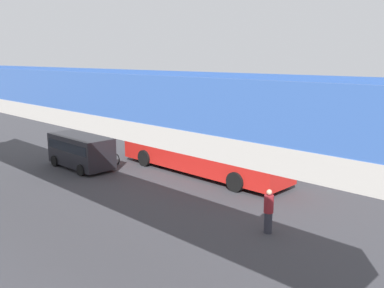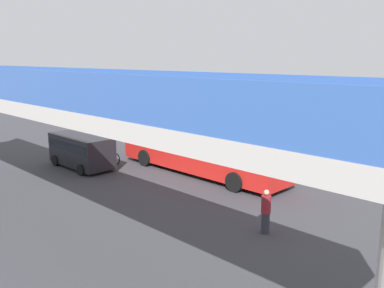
# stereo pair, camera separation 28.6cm
# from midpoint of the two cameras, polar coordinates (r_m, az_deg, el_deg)

# --- Properties ---
(ground) EXTENTS (80.00, 80.00, 0.00)m
(ground) POSITION_cam_midpoint_polar(r_m,az_deg,el_deg) (24.63, 2.69, -4.12)
(ground) COLOR #38383D
(city_bus) EXTENTS (11.54, 2.85, 3.15)m
(city_bus) POSITION_cam_midpoint_polar(r_m,az_deg,el_deg) (24.26, 0.83, 0.23)
(city_bus) COLOR red
(city_bus) RESTS_ON ground
(parked_van) EXTENTS (4.80, 2.17, 2.05)m
(parked_van) POSITION_cam_midpoint_polar(r_m,az_deg,el_deg) (26.56, -15.47, -0.73)
(parked_van) COLOR black
(parked_van) RESTS_ON ground
(bicycle_red) EXTENTS (1.77, 0.44, 0.96)m
(bicycle_red) POSITION_cam_midpoint_polar(r_m,az_deg,el_deg) (27.49, -11.40, -1.84)
(bicycle_red) COLOR black
(bicycle_red) RESTS_ON ground
(pedestrian) EXTENTS (0.38, 0.38, 1.79)m
(pedestrian) POSITION_cam_midpoint_polar(r_m,az_deg,el_deg) (16.50, 10.07, -9.22)
(pedestrian) COLOR #2D2D38
(pedestrian) RESTS_ON ground
(traffic_sign) EXTENTS (0.08, 0.60, 2.80)m
(traffic_sign) POSITION_cam_midpoint_polar(r_m,az_deg,el_deg) (26.25, 13.96, 0.78)
(traffic_sign) COLOR slate
(traffic_sign) RESTS_ON ground
(lane_dash_leftmost) EXTENTS (2.00, 0.20, 0.01)m
(lane_dash_leftmost) POSITION_cam_midpoint_polar(r_m,az_deg,el_deg) (24.67, 14.24, -4.44)
(lane_dash_leftmost) COLOR silver
(lane_dash_leftmost) RESTS_ON ground
(lane_dash_left) EXTENTS (2.00, 0.20, 0.01)m
(lane_dash_left) POSITION_cam_midpoint_polar(r_m,az_deg,el_deg) (26.80, 6.84, -2.86)
(lane_dash_left) COLOR silver
(lane_dash_left) RESTS_ON ground
(lane_dash_centre) EXTENTS (2.00, 0.20, 0.01)m
(lane_dash_centre) POSITION_cam_midpoint_polar(r_m,az_deg,el_deg) (29.32, 0.64, -1.49)
(lane_dash_centre) COLOR silver
(lane_dash_centre) RESTS_ON ground
(pedestrian_overpass) EXTENTS (29.82, 2.60, 6.39)m
(pedestrian_overpass) POSITION_cam_midpoint_polar(r_m,az_deg,el_deg) (17.33, -21.43, 4.28)
(pedestrian_overpass) COLOR #B2ADA5
(pedestrian_overpass) RESTS_ON ground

